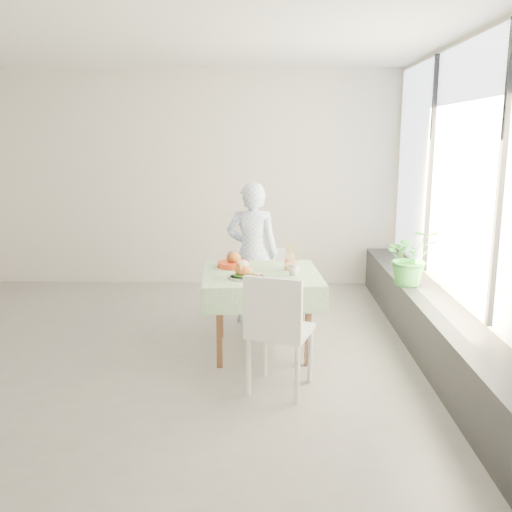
{
  "coord_description": "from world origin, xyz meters",
  "views": [
    {
      "loc": [
        1.3,
        -5.01,
        1.94
      ],
      "look_at": [
        1.19,
        0.05,
        0.88
      ],
      "focal_mm": 40.0,
      "sensor_mm": 36.0,
      "label": 1
    }
  ],
  "objects_px": {
    "main_dish": "(245,272)",
    "juice_cup_orange": "(289,263)",
    "chair_far": "(266,302)",
    "diner": "(252,253)",
    "chair_near": "(280,354)",
    "potted_plant": "(411,257)",
    "cafe_table": "(261,303)"
  },
  "relations": [
    {
      "from": "cafe_table",
      "to": "diner",
      "type": "distance_m",
      "value": 0.9
    },
    {
      "from": "main_dish",
      "to": "juice_cup_orange",
      "type": "xyz_separation_m",
      "value": [
        0.4,
        0.32,
        0.01
      ]
    },
    {
      "from": "diner",
      "to": "potted_plant",
      "type": "xyz_separation_m",
      "value": [
        1.57,
        -0.32,
        0.04
      ]
    },
    {
      "from": "chair_far",
      "to": "juice_cup_orange",
      "type": "relative_size",
      "value": 2.77
    },
    {
      "from": "chair_near",
      "to": "main_dish",
      "type": "distance_m",
      "value": 0.86
    },
    {
      "from": "juice_cup_orange",
      "to": "potted_plant",
      "type": "xyz_separation_m",
      "value": [
        1.21,
        0.42,
        -0.02
      ]
    },
    {
      "from": "chair_near",
      "to": "main_dish",
      "type": "height_order",
      "value": "chair_near"
    },
    {
      "from": "main_dish",
      "to": "potted_plant",
      "type": "relative_size",
      "value": 0.55
    },
    {
      "from": "cafe_table",
      "to": "diner",
      "type": "relative_size",
      "value": 0.74
    },
    {
      "from": "chair_far",
      "to": "diner",
      "type": "distance_m",
      "value": 0.53
    },
    {
      "from": "chair_near",
      "to": "potted_plant",
      "type": "height_order",
      "value": "potted_plant"
    },
    {
      "from": "chair_near",
      "to": "diner",
      "type": "distance_m",
      "value": 1.77
    },
    {
      "from": "diner",
      "to": "main_dish",
      "type": "relative_size",
      "value": 4.81
    },
    {
      "from": "chair_far",
      "to": "main_dish",
      "type": "distance_m",
      "value": 1.12
    },
    {
      "from": "chair_far",
      "to": "chair_near",
      "type": "bearing_deg",
      "value": -85.79
    },
    {
      "from": "diner",
      "to": "chair_far",
      "type": "bearing_deg",
      "value": 148.2
    },
    {
      "from": "potted_plant",
      "to": "cafe_table",
      "type": "bearing_deg",
      "value": -160.33
    },
    {
      "from": "cafe_table",
      "to": "chair_near",
      "type": "bearing_deg",
      "value": -79.77
    },
    {
      "from": "chair_near",
      "to": "diner",
      "type": "bearing_deg",
      "value": 98.63
    },
    {
      "from": "main_dish",
      "to": "juice_cup_orange",
      "type": "distance_m",
      "value": 0.51
    },
    {
      "from": "chair_near",
      "to": "juice_cup_orange",
      "type": "distance_m",
      "value": 1.08
    },
    {
      "from": "diner",
      "to": "juice_cup_orange",
      "type": "distance_m",
      "value": 0.83
    },
    {
      "from": "chair_near",
      "to": "chair_far",
      "type": "bearing_deg",
      "value": 94.21
    },
    {
      "from": "main_dish",
      "to": "juice_cup_orange",
      "type": "height_order",
      "value": "juice_cup_orange"
    },
    {
      "from": "potted_plant",
      "to": "diner",
      "type": "bearing_deg",
      "value": 168.44
    },
    {
      "from": "chair_far",
      "to": "diner",
      "type": "relative_size",
      "value": 0.53
    },
    {
      "from": "potted_plant",
      "to": "juice_cup_orange",
      "type": "bearing_deg",
      "value": -160.85
    },
    {
      "from": "juice_cup_orange",
      "to": "potted_plant",
      "type": "height_order",
      "value": "potted_plant"
    },
    {
      "from": "cafe_table",
      "to": "chair_far",
      "type": "height_order",
      "value": "chair_far"
    },
    {
      "from": "juice_cup_orange",
      "to": "chair_near",
      "type": "bearing_deg",
      "value": -96.34
    },
    {
      "from": "chair_near",
      "to": "diner",
      "type": "relative_size",
      "value": 0.63
    },
    {
      "from": "chair_far",
      "to": "chair_near",
      "type": "relative_size",
      "value": 0.83
    }
  ]
}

